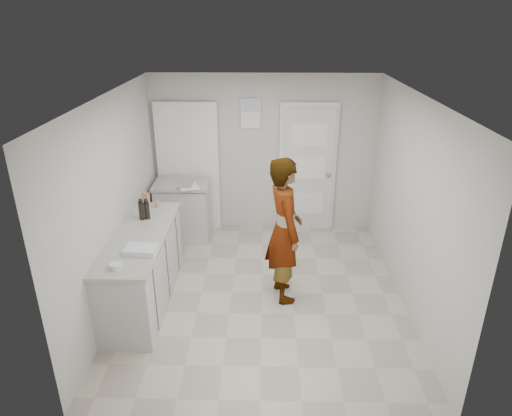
{
  "coord_description": "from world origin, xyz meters",
  "views": [
    {
      "loc": [
        0.03,
        -4.96,
        3.33
      ],
      "look_at": [
        -0.08,
        0.4,
        1.01
      ],
      "focal_mm": 32.0,
      "sensor_mm": 36.0,
      "label": 1
    }
  ],
  "objects_px": {
    "cake_mix_box": "(146,199)",
    "egg_bowl": "(116,266)",
    "oil_cruet_a": "(147,209)",
    "spice_jar": "(157,204)",
    "person": "(284,230)",
    "baking_dish": "(141,250)",
    "oil_cruet_b": "(141,210)"
  },
  "relations": [
    {
      "from": "cake_mix_box",
      "to": "oil_cruet_a",
      "type": "relative_size",
      "value": 0.61
    },
    {
      "from": "person",
      "to": "egg_bowl",
      "type": "distance_m",
      "value": 1.98
    },
    {
      "from": "egg_bowl",
      "to": "person",
      "type": "bearing_deg",
      "value": 27.94
    },
    {
      "from": "cake_mix_box",
      "to": "egg_bowl",
      "type": "xyz_separation_m",
      "value": [
        0.09,
        -1.66,
        -0.06
      ]
    },
    {
      "from": "person",
      "to": "oil_cruet_a",
      "type": "bearing_deg",
      "value": 67.27
    },
    {
      "from": "egg_bowl",
      "to": "cake_mix_box",
      "type": "bearing_deg",
      "value": 93.19
    },
    {
      "from": "person",
      "to": "baking_dish",
      "type": "xyz_separation_m",
      "value": [
        -1.58,
        -0.59,
        0.04
      ]
    },
    {
      "from": "cake_mix_box",
      "to": "baking_dish",
      "type": "xyz_separation_m",
      "value": [
        0.27,
        -1.33,
        -0.06
      ]
    },
    {
      "from": "egg_bowl",
      "to": "baking_dish",
      "type": "bearing_deg",
      "value": 62.81
    },
    {
      "from": "oil_cruet_a",
      "to": "oil_cruet_b",
      "type": "height_order",
      "value": "oil_cruet_b"
    },
    {
      "from": "spice_jar",
      "to": "oil_cruet_b",
      "type": "distance_m",
      "value": 0.42
    },
    {
      "from": "person",
      "to": "baking_dish",
      "type": "bearing_deg",
      "value": 96.99
    },
    {
      "from": "person",
      "to": "egg_bowl",
      "type": "relative_size",
      "value": 14.14
    },
    {
      "from": "baking_dish",
      "to": "spice_jar",
      "type": "bearing_deg",
      "value": 94.62
    },
    {
      "from": "cake_mix_box",
      "to": "egg_bowl",
      "type": "relative_size",
      "value": 1.29
    },
    {
      "from": "cake_mix_box",
      "to": "oil_cruet_a",
      "type": "bearing_deg",
      "value": -49.74
    },
    {
      "from": "cake_mix_box",
      "to": "egg_bowl",
      "type": "bearing_deg",
      "value": -62.12
    },
    {
      "from": "spice_jar",
      "to": "baking_dish",
      "type": "distance_m",
      "value": 1.24
    },
    {
      "from": "spice_jar",
      "to": "egg_bowl",
      "type": "xyz_separation_m",
      "value": [
        -0.07,
        -1.57,
        -0.02
      ]
    },
    {
      "from": "cake_mix_box",
      "to": "oil_cruet_a",
      "type": "distance_m",
      "value": 0.48
    },
    {
      "from": "person",
      "to": "baking_dish",
      "type": "height_order",
      "value": "person"
    },
    {
      "from": "oil_cruet_a",
      "to": "egg_bowl",
      "type": "height_order",
      "value": "oil_cruet_a"
    },
    {
      "from": "cake_mix_box",
      "to": "spice_jar",
      "type": "distance_m",
      "value": 0.19
    },
    {
      "from": "oil_cruet_a",
      "to": "person",
      "type": "bearing_deg",
      "value": -9.21
    },
    {
      "from": "person",
      "to": "oil_cruet_a",
      "type": "distance_m",
      "value": 1.75
    },
    {
      "from": "oil_cruet_a",
      "to": "spice_jar",
      "type": "bearing_deg",
      "value": 83.78
    },
    {
      "from": "person",
      "to": "egg_bowl",
      "type": "bearing_deg",
      "value": 104.42
    },
    {
      "from": "cake_mix_box",
      "to": "oil_cruet_b",
      "type": "distance_m",
      "value": 0.49
    },
    {
      "from": "baking_dish",
      "to": "oil_cruet_b",
      "type": "bearing_deg",
      "value": 103.53
    },
    {
      "from": "person",
      "to": "oil_cruet_b",
      "type": "relative_size",
      "value": 6.38
    },
    {
      "from": "oil_cruet_b",
      "to": "cake_mix_box",
      "type": "bearing_deg",
      "value": 97.63
    },
    {
      "from": "person",
      "to": "cake_mix_box",
      "type": "bearing_deg",
      "value": 54.76
    }
  ]
}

